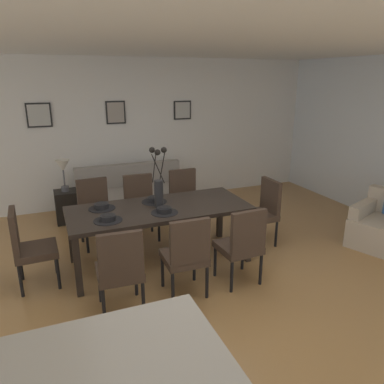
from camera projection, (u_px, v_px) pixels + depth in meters
name	position (u px, v px, depth m)	size (l,w,h in m)	color
ground_plane	(198.00, 285.00, 4.17)	(9.00, 9.00, 0.00)	#A87A47
back_wall_panel	(129.00, 133.00, 6.65)	(9.00, 0.10, 2.60)	silver
ceiling_panel	(184.00, 39.00, 3.73)	(9.00, 7.20, 0.08)	white
dining_table	(159.00, 212.00, 4.52)	(2.20, 0.94, 0.74)	black
dining_chair_near_left	(120.00, 267.00, 3.54)	(0.46, 0.46, 0.92)	#3D2D23
dining_chair_near_right	(95.00, 209.00, 5.11)	(0.47, 0.47, 0.92)	#3D2D23
dining_chair_far_left	(186.00, 253.00, 3.83)	(0.45, 0.45, 0.92)	#3D2D23
dining_chair_far_right	(140.00, 204.00, 5.31)	(0.44, 0.44, 0.92)	#3D2D23
dining_chair_mid_left	(242.00, 243.00, 4.07)	(0.46, 0.46, 0.92)	#3D2D23
dining_chair_mid_right	(185.00, 197.00, 5.61)	(0.45, 0.45, 0.92)	#3D2D23
dining_chair_head_west	(28.00, 245.00, 4.02)	(0.45, 0.45, 0.92)	#3D2D23
dining_chair_head_east	(263.00, 209.00, 5.10)	(0.44, 0.44, 0.92)	#3D2D23
centerpiece_vase	(159.00, 185.00, 4.42)	(0.21, 0.23, 0.73)	#232326
placemat_near_left	(108.00, 220.00, 4.07)	(0.32, 0.32, 0.01)	black
bowl_near_left	(108.00, 217.00, 4.06)	(0.17, 0.17, 0.07)	black
placemat_near_right	(102.00, 208.00, 4.45)	(0.32, 0.32, 0.01)	black
bowl_near_right	(102.00, 205.00, 4.44)	(0.17, 0.17, 0.07)	black
placemat_far_left	(165.00, 212.00, 4.31)	(0.32, 0.32, 0.01)	black
bowl_far_left	(164.00, 210.00, 4.30)	(0.17, 0.17, 0.07)	black
placemat_far_right	(154.00, 202.00, 4.68)	(0.32, 0.32, 0.01)	black
bowl_far_right	(154.00, 199.00, 4.67)	(0.17, 0.17, 0.07)	black
sofa	(134.00, 197.00, 6.36)	(1.86, 0.84, 0.80)	gray
side_table	(67.00, 206.00, 5.94)	(0.36, 0.36, 0.52)	black
table_lamp	(63.00, 168.00, 5.75)	(0.22, 0.22, 0.51)	#4C4C51
framed_picture_left	(39.00, 115.00, 5.95)	(0.39, 0.03, 0.39)	black
framed_picture_center	(116.00, 112.00, 6.40)	(0.34, 0.03, 0.39)	black
framed_picture_right	(182.00, 110.00, 6.85)	(0.34, 0.03, 0.34)	black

